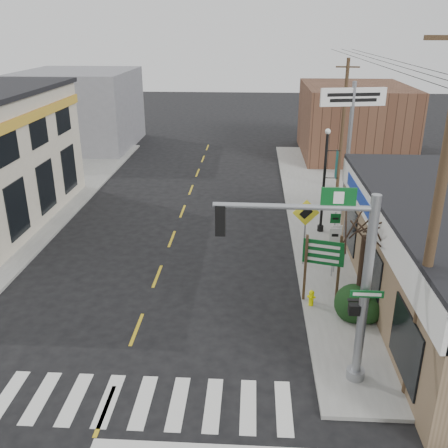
# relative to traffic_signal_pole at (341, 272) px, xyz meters

# --- Properties ---
(ground) EXTENTS (140.00, 140.00, 0.00)m
(ground) POSITION_rel_traffic_signal_pole_xyz_m (-6.49, -1.67, -3.70)
(ground) COLOR black
(ground) RESTS_ON ground
(sidewalk_right) EXTENTS (6.00, 38.00, 0.13)m
(sidewalk_right) POSITION_rel_traffic_signal_pole_xyz_m (2.51, 11.33, -3.63)
(sidewalk_right) COLOR gray
(sidewalk_right) RESTS_ON ground
(sidewalk_left) EXTENTS (6.00, 38.00, 0.13)m
(sidewalk_left) POSITION_rel_traffic_signal_pole_xyz_m (-15.49, 11.33, -3.63)
(sidewalk_left) COLOR gray
(sidewalk_left) RESTS_ON ground
(center_line) EXTENTS (0.12, 56.00, 0.01)m
(center_line) POSITION_rel_traffic_signal_pole_xyz_m (-6.49, 6.33, -3.69)
(center_line) COLOR gold
(center_line) RESTS_ON ground
(crosswalk) EXTENTS (11.00, 2.20, 0.01)m
(crosswalk) POSITION_rel_traffic_signal_pole_xyz_m (-6.49, -1.27, -3.69)
(crosswalk) COLOR silver
(crosswalk) RESTS_ON ground
(bldg_distant_right) EXTENTS (8.00, 10.00, 5.60)m
(bldg_distant_right) POSITION_rel_traffic_signal_pole_xyz_m (5.51, 28.33, -0.90)
(bldg_distant_right) COLOR brown
(bldg_distant_right) RESTS_ON ground
(bldg_distant_left) EXTENTS (9.00, 10.00, 6.40)m
(bldg_distant_left) POSITION_rel_traffic_signal_pole_xyz_m (-17.49, 30.33, -0.50)
(bldg_distant_left) COLOR gray
(bldg_distant_left) RESTS_ON ground
(traffic_signal_pole) EXTENTS (4.72, 0.38, 5.98)m
(traffic_signal_pole) POSITION_rel_traffic_signal_pole_xyz_m (0.00, 0.00, 0.00)
(traffic_signal_pole) COLOR gray
(traffic_signal_pole) RESTS_ON sidewalk_right
(guide_sign) EXTENTS (1.54, 0.13, 2.70)m
(guide_sign) POSITION_rel_traffic_signal_pole_xyz_m (0.19, 4.54, -1.81)
(guide_sign) COLOR #4A3622
(guide_sign) RESTS_ON sidewalk_right
(fire_hydrant) EXTENTS (0.20, 0.20, 0.63)m
(fire_hydrant) POSITION_rel_traffic_signal_pole_xyz_m (-0.19, 4.13, -3.22)
(fire_hydrant) COLOR #DEE200
(fire_hydrant) RESTS_ON sidewalk_right
(ped_crossing_sign) EXTENTS (1.17, 0.08, 3.02)m
(ped_crossing_sign) POSITION_rel_traffic_signal_pole_xyz_m (-0.19, 7.65, -1.53)
(ped_crossing_sign) COLOR gray
(ped_crossing_sign) RESTS_ON sidewalk_right
(lamp_post) EXTENTS (0.69, 0.54, 5.28)m
(lamp_post) POSITION_rel_traffic_signal_pole_xyz_m (1.10, 11.53, -0.50)
(lamp_post) COLOR black
(lamp_post) RESTS_ON sidewalk_right
(dance_center_sign) EXTENTS (3.41, 0.21, 7.25)m
(dance_center_sign) POSITION_rel_traffic_signal_pole_xyz_m (2.51, 13.72, 1.85)
(dance_center_sign) COLOR gray
(dance_center_sign) RESTS_ON sidewalk_right
(bare_tree) EXTENTS (2.37, 2.37, 4.74)m
(bare_tree) POSITION_rel_traffic_signal_pole_xyz_m (1.39, 3.53, 0.17)
(bare_tree) COLOR black
(bare_tree) RESTS_ON sidewalk_right
(shrub_front) EXTENTS (1.44, 1.44, 1.08)m
(shrub_front) POSITION_rel_traffic_signal_pole_xyz_m (1.26, 3.41, -3.03)
(shrub_front) COLOR #193815
(shrub_front) RESTS_ON sidewalk_right
(shrub_back) EXTENTS (1.07, 1.07, 0.80)m
(shrub_back) POSITION_rel_traffic_signal_pole_xyz_m (2.33, 4.07, -3.17)
(shrub_back) COLOR black
(shrub_back) RESTS_ON sidewalk_right
(utility_pole_near) EXTENTS (1.79, 0.27, 10.31)m
(utility_pole_near) POSITION_rel_traffic_signal_pole_xyz_m (2.09, -0.54, 1.72)
(utility_pole_near) COLOR #4C3623
(utility_pole_near) RESTS_ON sidewalk_right
(utility_pole_far) EXTENTS (1.40, 0.21, 8.07)m
(utility_pole_far) POSITION_rel_traffic_signal_pole_xyz_m (3.01, 18.83, 0.57)
(utility_pole_far) COLOR #3E2519
(utility_pole_far) RESTS_ON sidewalk_right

